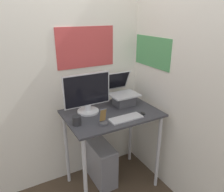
# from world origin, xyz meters

# --- Properties ---
(wall_back) EXTENTS (6.00, 0.06, 2.60)m
(wall_back) POSITION_xyz_m (-0.00, 0.73, 1.30)
(wall_back) COLOR silver
(wall_back) RESTS_ON ground_plane
(wall_side_right) EXTENTS (0.06, 6.00, 2.60)m
(wall_side_right) POSITION_xyz_m (0.56, 0.00, 1.30)
(wall_side_right) COLOR silver
(wall_side_right) RESTS_ON ground_plane
(desk) EXTENTS (0.95, 0.64, 0.91)m
(desk) POSITION_xyz_m (0.00, 0.32, 0.77)
(desk) COLOR #333338
(desk) RESTS_ON ground_plane
(laptop) EXTENTS (0.30, 0.34, 0.34)m
(laptop) POSITION_xyz_m (0.21, 0.45, 1.00)
(laptop) COLOR #4C4C51
(laptop) RESTS_ON desk
(monitor) EXTENTS (0.49, 0.22, 0.41)m
(monitor) POSITION_xyz_m (-0.21, 0.45, 1.09)
(monitor) COLOR silver
(monitor) RESTS_ON desk
(keyboard) EXTENTS (0.33, 0.12, 0.02)m
(keyboard) POSITION_xyz_m (0.05, 0.13, 0.91)
(keyboard) COLOR silver
(keyboard) RESTS_ON desk
(mouse) EXTENTS (0.04, 0.06, 0.03)m
(mouse) POSITION_xyz_m (0.26, 0.14, 0.92)
(mouse) COLOR #262626
(mouse) RESTS_ON desk
(cell_phone) EXTENTS (0.07, 0.07, 0.15)m
(cell_phone) POSITION_xyz_m (-0.19, 0.14, 0.95)
(cell_phone) COLOR #4C4C51
(cell_phone) RESTS_ON desk
(computer_tower) EXTENTS (0.21, 0.42, 0.48)m
(computer_tower) POSITION_xyz_m (-0.08, 0.41, 0.24)
(computer_tower) COLOR gray
(computer_tower) RESTS_ON ground_plane
(mug) EXTENTS (0.08, 0.08, 0.09)m
(mug) POSITION_xyz_m (-0.40, 0.25, 0.95)
(mug) COLOR #262628
(mug) RESTS_ON desk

